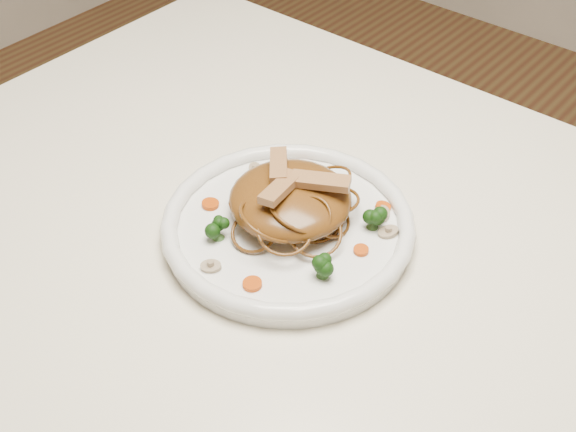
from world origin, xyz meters
The scene contains 19 objects.
table centered at (0.00, 0.00, 0.65)m, with size 1.20×0.80×0.75m.
plate centered at (-0.06, -0.02, 0.76)m, with size 0.29×0.29×0.02m, color white.
noodle_mound centered at (-0.07, -0.01, 0.79)m, with size 0.14×0.14×0.05m, color brown.
chicken_a centered at (-0.04, 0.01, 0.82)m, with size 0.07×0.02×0.01m, color tan.
chicken_b centered at (-0.09, 0.00, 0.82)m, with size 0.06×0.02×0.01m, color tan.
chicken_c centered at (-0.07, -0.03, 0.82)m, with size 0.06×0.02×0.01m, color tan.
broccoli_0 centered at (0.02, 0.04, 0.78)m, with size 0.03×0.03×0.03m, color #173C0C, non-canonical shape.
broccoli_1 centered at (-0.13, -0.01, 0.78)m, with size 0.03×0.03×0.03m, color #173C0C, non-canonical shape.
broccoli_2 centered at (-0.11, -0.09, 0.78)m, with size 0.02×0.02×0.03m, color #173C0C, non-canonical shape.
broccoli_3 centered at (0.02, -0.06, 0.78)m, with size 0.03×0.03×0.03m, color #173C0C, non-canonical shape.
carrot_0 centered at (0.01, 0.07, 0.77)m, with size 0.02×0.02×0.01m, color #BF4906.
carrot_1 centered at (-0.15, -0.06, 0.77)m, with size 0.02×0.02×0.01m, color #BF4906.
carrot_2 centered at (0.03, -0.01, 0.77)m, with size 0.02×0.02×0.01m, color #BF4906.
carrot_3 centered at (-0.11, 0.07, 0.77)m, with size 0.02×0.02×0.01m, color #BF4906.
carrot_4 centered at (-0.03, -0.12, 0.77)m, with size 0.02×0.02×0.01m, color #BF4906.
mushroom_0 centered at (-0.08, -0.13, 0.77)m, with size 0.02×0.02×0.01m, color tan.
mushroom_1 centered at (0.04, 0.04, 0.77)m, with size 0.02×0.02×0.01m, color tan.
mushroom_2 centered at (-0.15, 0.03, 0.77)m, with size 0.02×0.02×0.01m, color tan.
mushroom_3 centered at (0.02, 0.06, 0.77)m, with size 0.03×0.03×0.01m, color tan.
Camera 1 is at (0.35, -0.51, 1.35)m, focal length 46.64 mm.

